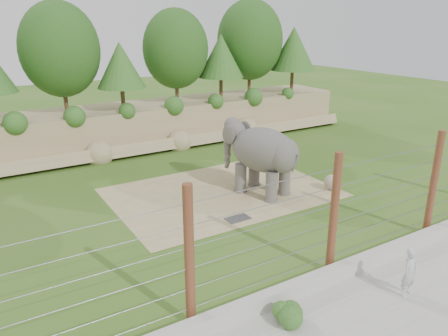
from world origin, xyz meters
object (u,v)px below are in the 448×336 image
barrier_fence (334,214)px  zookeeper (410,273)px  elephant (263,160)px  stone_ball (332,182)px

barrier_fence → zookeeper: bearing=-65.2°
elephant → stone_ball: size_ratio=5.51×
elephant → stone_ball: 3.56m
stone_ball → barrier_fence: bearing=-135.1°
elephant → stone_ball: (3.04, -1.38, -1.24)m
elephant → barrier_fence: (-2.07, -6.48, 0.38)m
elephant → barrier_fence: barrier_fence is taller
elephant → stone_ball: bearing=-42.9°
elephant → barrier_fence: bearing=-126.2°
elephant → zookeeper: 8.75m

